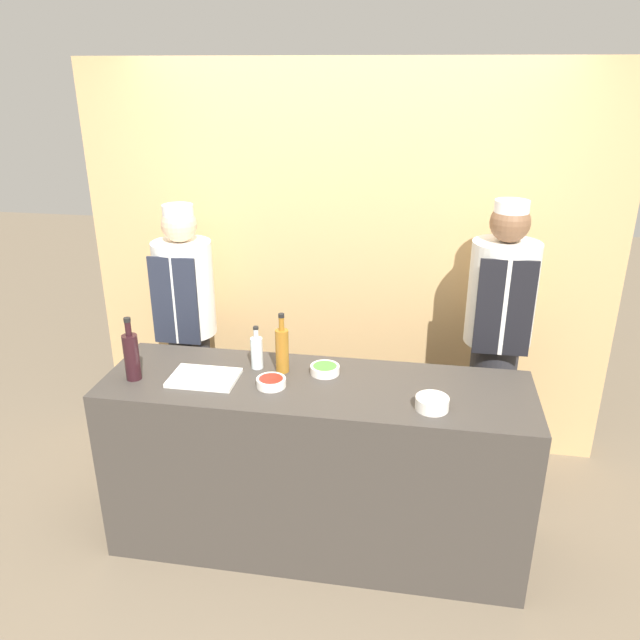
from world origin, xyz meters
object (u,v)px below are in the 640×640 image
at_px(sauce_bowl_green, 325,369).
at_px(bottle_clear, 257,352).
at_px(sauce_bowl_red, 271,382).
at_px(cutting_board, 204,378).
at_px(bottle_wine, 132,355).
at_px(chef_right, 496,341).
at_px(chef_left, 188,327).
at_px(bottle_amber, 282,349).
at_px(sauce_bowl_purple, 432,402).

bearing_deg(sauce_bowl_green, bottle_clear, 178.85).
distance_m(sauce_bowl_red, bottle_clear, 0.23).
bearing_deg(cutting_board, bottle_wine, -172.26).
bearing_deg(sauce_bowl_green, chef_right, 32.55).
bearing_deg(chef_right, cutting_board, -153.41).
bearing_deg(sauce_bowl_red, sauce_bowl_green, 37.27).
bearing_deg(chef_left, sauce_bowl_red, -46.44).
xyz_separation_m(bottle_amber, chef_left, (-0.72, 0.57, -0.17)).
height_order(sauce_bowl_purple, chef_left, chef_left).
relative_size(bottle_wine, chef_right, 0.19).
relative_size(sauce_bowl_purple, bottle_wine, 0.47).
relative_size(sauce_bowl_green, chef_left, 0.09).
distance_m(sauce_bowl_purple, chef_right, 0.90).
bearing_deg(sauce_bowl_purple, sauce_bowl_green, 153.41).
bearing_deg(sauce_bowl_purple, bottle_wine, 177.90).
xyz_separation_m(chef_left, chef_right, (1.81, 0.00, 0.05)).
bearing_deg(sauce_bowl_purple, chef_left, 150.50).
distance_m(sauce_bowl_red, chef_left, 1.02).
distance_m(sauce_bowl_purple, bottle_wine, 1.44).
relative_size(sauce_bowl_green, sauce_bowl_purple, 0.97).
bearing_deg(chef_right, bottle_wine, -156.67).
bearing_deg(chef_right, bottle_amber, -152.34).
bearing_deg(sauce_bowl_purple, chef_right, 66.72).
bearing_deg(bottle_amber, cutting_board, -156.80).
bearing_deg(chef_left, bottle_clear, -43.49).
relative_size(sauce_bowl_purple, bottle_clear, 0.66).
bearing_deg(sauce_bowl_red, chef_left, 133.56).
distance_m(sauce_bowl_purple, chef_left, 1.67).
bearing_deg(bottle_amber, sauce_bowl_green, 2.96).
bearing_deg(bottle_amber, sauce_bowl_purple, -18.85).
bearing_deg(sauce_bowl_purple, cutting_board, 174.83).
bearing_deg(sauce_bowl_red, bottle_clear, 122.53).
height_order(sauce_bowl_purple, sauce_bowl_red, sauce_bowl_purple).
bearing_deg(bottle_clear, bottle_wine, -158.88).
bearing_deg(bottle_clear, cutting_board, -142.36).
xyz_separation_m(sauce_bowl_red, chef_right, (1.11, 0.74, -0.03)).
height_order(cutting_board, chef_left, chef_left).
bearing_deg(sauce_bowl_green, sauce_bowl_purple, -26.59).
bearing_deg(chef_left, bottle_amber, -38.50).
relative_size(sauce_bowl_purple, cutting_board, 0.46).
xyz_separation_m(cutting_board, chef_left, (-0.36, 0.72, -0.06)).
bearing_deg(chef_right, sauce_bowl_purple, -113.28).
xyz_separation_m(sauce_bowl_purple, cutting_board, (-1.09, 0.10, -0.02)).
xyz_separation_m(bottle_clear, chef_left, (-0.58, 0.55, -0.14)).
relative_size(bottle_amber, chef_right, 0.18).
distance_m(sauce_bowl_red, bottle_wine, 0.69).
height_order(bottle_clear, chef_left, chef_left).
distance_m(sauce_bowl_red, bottle_amber, 0.19).
bearing_deg(sauce_bowl_green, bottle_wine, -166.99).
relative_size(sauce_bowl_green, bottle_wine, 0.45).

